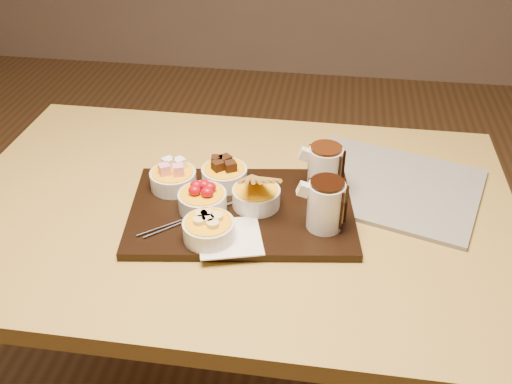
# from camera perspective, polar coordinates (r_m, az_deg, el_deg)

# --- Properties ---
(dining_table) EXTENTS (1.20, 0.80, 0.75)m
(dining_table) POSITION_cam_1_polar(r_m,az_deg,el_deg) (1.28, -2.20, -4.76)
(dining_table) COLOR #B09041
(dining_table) RESTS_ON ground
(serving_board) EXTENTS (0.50, 0.36, 0.02)m
(serving_board) POSITION_cam_1_polar(r_m,az_deg,el_deg) (1.19, -1.43, -1.90)
(serving_board) COLOR black
(serving_board) RESTS_ON dining_table
(napkin) EXTENTS (0.15, 0.15, 0.00)m
(napkin) POSITION_cam_1_polar(r_m,az_deg,el_deg) (1.10, -2.63, -4.56)
(napkin) COLOR white
(napkin) RESTS_ON serving_board
(bowl_marshmallows) EXTENTS (0.10, 0.10, 0.04)m
(bowl_marshmallows) POSITION_cam_1_polar(r_m,az_deg,el_deg) (1.25, -8.26, 1.24)
(bowl_marshmallows) COLOR silver
(bowl_marshmallows) RESTS_ON serving_board
(bowl_cake) EXTENTS (0.10, 0.10, 0.04)m
(bowl_cake) POSITION_cam_1_polar(r_m,az_deg,el_deg) (1.25, -3.17, 1.61)
(bowl_cake) COLOR silver
(bowl_cake) RESTS_ON serving_board
(bowl_strawberries) EXTENTS (0.10, 0.10, 0.04)m
(bowl_strawberries) POSITION_cam_1_polar(r_m,az_deg,el_deg) (1.17, -5.37, -0.92)
(bowl_strawberries) COLOR silver
(bowl_strawberries) RESTS_ON serving_board
(bowl_biscotti) EXTENTS (0.10, 0.10, 0.04)m
(bowl_biscotti) POSITION_cam_1_polar(r_m,az_deg,el_deg) (1.18, 0.02, -0.53)
(bowl_biscotti) COLOR silver
(bowl_biscotti) RESTS_ON serving_board
(bowl_bananas) EXTENTS (0.10, 0.10, 0.04)m
(bowl_bananas) POSITION_cam_1_polar(r_m,az_deg,el_deg) (1.09, -4.75, -3.83)
(bowl_bananas) COLOR silver
(bowl_bananas) RESTS_ON serving_board
(pitcher_dark_chocolate) EXTENTS (0.08, 0.08, 0.10)m
(pitcher_dark_chocolate) POSITION_cam_1_polar(r_m,az_deg,el_deg) (1.11, 6.97, -1.35)
(pitcher_dark_chocolate) COLOR silver
(pitcher_dark_chocolate) RESTS_ON serving_board
(pitcher_milk_chocolate) EXTENTS (0.08, 0.08, 0.10)m
(pitcher_milk_chocolate) POSITION_cam_1_polar(r_m,az_deg,el_deg) (1.22, 6.88, 2.25)
(pitcher_milk_chocolate) COLOR silver
(pitcher_milk_chocolate) RESTS_ON serving_board
(fondue_skewers) EXTENTS (0.19, 0.22, 0.01)m
(fondue_skewers) POSITION_cam_1_polar(r_m,az_deg,el_deg) (1.16, -5.93, -2.25)
(fondue_skewers) COLOR silver
(fondue_skewers) RESTS_ON serving_board
(newspaper) EXTENTS (0.46, 0.41, 0.01)m
(newspaper) POSITION_cam_1_polar(r_m,az_deg,el_deg) (1.31, 13.15, 0.63)
(newspaper) COLOR beige
(newspaper) RESTS_ON dining_table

